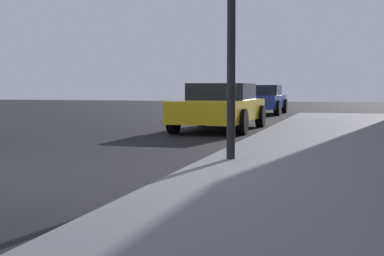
% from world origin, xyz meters
% --- Properties ---
extents(ground_plane, '(80.00, 80.00, 0.00)m').
position_xyz_m(ground_plane, '(0.00, 0.00, 0.00)').
color(ground_plane, black).
extents(sidewalk, '(4.00, 32.00, 0.15)m').
position_xyz_m(sidewalk, '(4.00, 0.00, 0.07)').
color(sidewalk, slate).
rests_on(sidewalk, ground_plane).
extents(car_yellow, '(1.98, 4.41, 1.27)m').
position_xyz_m(car_yellow, '(0.57, 8.27, 0.65)').
color(car_yellow, yellow).
rests_on(car_yellow, ground_plane).
extents(car_blue, '(1.93, 4.02, 1.27)m').
position_xyz_m(car_blue, '(0.22, 17.61, 0.64)').
color(car_blue, '#233899').
rests_on(car_blue, ground_plane).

